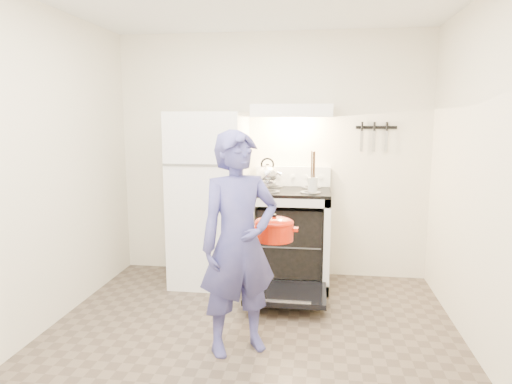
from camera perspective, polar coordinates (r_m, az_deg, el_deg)
floor at (r=3.38m, az=-1.59°, el=-19.83°), size 3.60×3.60×0.00m
back_wall at (r=4.76m, az=1.93°, el=4.50°), size 3.20×0.02×2.50m
refrigerator at (r=4.56m, az=-5.82°, el=-0.81°), size 0.70×0.70×1.70m
stove_body at (r=4.55m, az=4.34°, el=-5.84°), size 0.76×0.65×0.92m
cooktop at (r=4.45m, az=4.41°, el=0.07°), size 0.76×0.65×0.03m
backsplash at (r=4.72m, az=4.65°, el=1.99°), size 0.76×0.07×0.20m
oven_door at (r=4.09m, az=3.74°, el=-12.54°), size 0.70×0.54×0.04m
oven_rack at (r=4.56m, az=4.34°, el=-6.09°), size 0.60×0.52×0.01m
range_hood at (r=4.47m, az=4.60°, el=10.07°), size 0.76×0.50×0.12m
knife_strip at (r=4.73m, az=14.80°, el=7.82°), size 0.40×0.02×0.03m
pizza_stone at (r=4.61m, az=3.38°, el=-5.71°), size 0.36×0.36×0.02m
tea_kettle at (r=4.53m, az=1.43°, el=2.37°), size 0.25×0.20×0.30m
utensil_jar at (r=4.17m, az=7.11°, el=0.93°), size 0.09×0.09×0.13m
person at (r=3.18m, az=-2.14°, el=-6.46°), size 0.68×0.62×1.57m
dutch_oven at (r=3.43m, az=2.27°, el=-4.92°), size 0.36×0.29×0.23m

